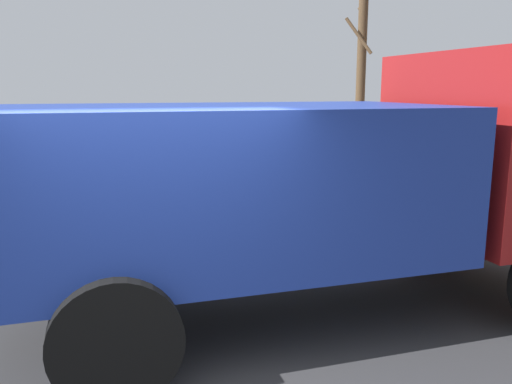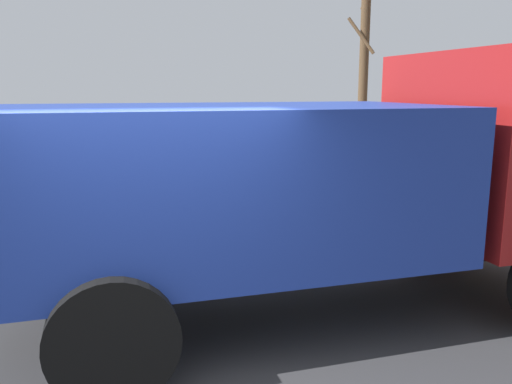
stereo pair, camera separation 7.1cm
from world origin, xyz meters
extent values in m
cube|color=#BCB7AD|center=(0.00, 6.50, 0.07)|extent=(36.00, 5.00, 0.15)
cylinder|color=red|center=(-0.47, 5.54, 0.47)|extent=(0.18, 0.18, 0.65)
sphere|color=red|center=(-0.47, 5.54, 0.85)|extent=(0.21, 0.21, 0.21)
cylinder|color=red|center=(-0.47, 5.38, 0.55)|extent=(0.08, 0.14, 0.08)
cylinder|color=red|center=(-0.47, 5.70, 0.55)|extent=(0.08, 0.14, 0.08)
cylinder|color=red|center=(-0.47, 5.38, 0.47)|extent=(0.10, 0.14, 0.10)
torus|color=black|center=(-0.55, 5.20, 0.78)|extent=(1.29, 0.78, 1.26)
cube|color=#1E3899|center=(0.83, 1.74, 1.60)|extent=(4.82, 2.54, 1.60)
cube|color=maroon|center=(4.42, 1.70, 1.90)|extent=(2.02, 2.52, 2.20)
cube|color=black|center=(1.93, 1.73, 0.67)|extent=(7.01, 0.97, 0.24)
cylinder|color=black|center=(4.24, 2.96, 0.55)|extent=(1.10, 0.31, 1.10)
cylinder|color=black|center=(-0.36, 3.00, 0.55)|extent=(1.10, 0.31, 1.10)
cylinder|color=black|center=(-0.39, 0.50, 0.55)|extent=(1.10, 0.31, 1.10)
cylinder|color=#4C3823|center=(4.92, 6.26, 2.84)|extent=(0.19, 0.19, 5.37)
cylinder|color=#4C3823|center=(4.73, 6.07, 3.60)|extent=(0.46, 0.46, 0.74)
camera|label=1|loc=(-0.50, -3.64, 2.58)|focal=36.89mm
camera|label=2|loc=(-0.44, -3.66, 2.58)|focal=36.89mm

